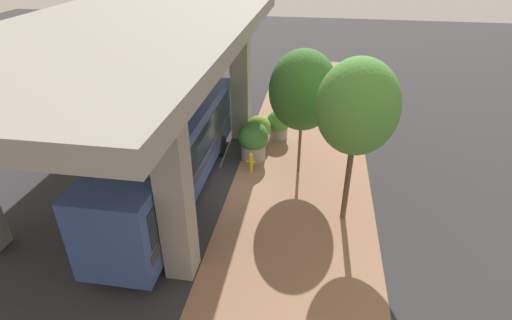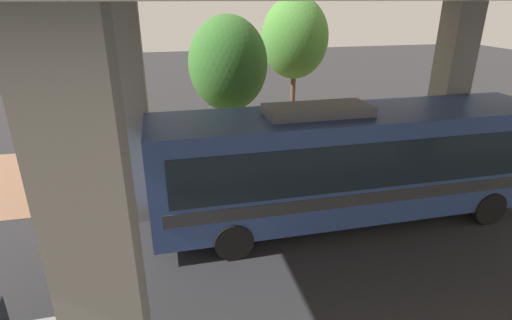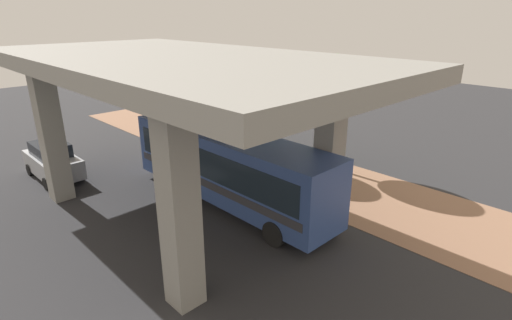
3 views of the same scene
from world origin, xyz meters
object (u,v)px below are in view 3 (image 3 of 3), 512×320
bus (228,164)px  street_tree_far (265,95)px  street_tree_near (334,86)px  parked_car (53,161)px  planter_back (209,148)px  planter_front (225,152)px  fire_hydrant (242,165)px  planter_middle (212,141)px

bus → street_tree_far: 6.01m
street_tree_near → parked_car: street_tree_near is taller
planter_back → bus: bearing=61.0°
planter_back → street_tree_near: 7.89m
planter_front → street_tree_near: bearing=136.2°
bus → fire_hydrant: bus is taller
fire_hydrant → planter_back: size_ratio=0.63×
planter_front → street_tree_far: street_tree_far is taller
bus → parked_car: bus is taller
fire_hydrant → street_tree_far: bearing=-169.4°
street_tree_far → fire_hydrant: bearing=10.6°
planter_middle → parked_car: 8.83m
planter_back → street_tree_far: street_tree_far is taller
fire_hydrant → street_tree_far: street_tree_far is taller
street_tree_near → planter_middle: bearing=-63.1°
bus → planter_back: size_ratio=7.04×
fire_hydrant → street_tree_near: 6.41m
street_tree_near → parked_car: 15.28m
bus → parked_car: 9.93m
planter_middle → planter_back: size_ratio=1.01×
planter_back → parked_car: size_ratio=0.39×
planter_back → parked_car: (7.44, -3.70, 0.12)m
planter_front → bus: bearing=51.9°
street_tree_far → planter_front: bearing=-21.2°
planter_back → street_tree_near: (-4.17, 5.54, 3.77)m
planter_back → planter_middle: bearing=-137.4°
street_tree_near → parked_car: (11.60, -9.24, -3.65)m
planter_middle → street_tree_near: street_tree_near is taller
fire_hydrant → parked_car: bearing=-40.8°
bus → planter_front: bus is taller
planter_back → parked_car: bearing=-26.4°
bus → planter_middle: bus is taller
planter_front → parked_car: bearing=-35.1°
parked_car → bus: bearing=118.1°
street_tree_far → street_tree_near: bearing=121.6°
bus → parked_car: bearing=-61.9°
bus → parked_car: (4.65, -8.72, -0.99)m
planter_front → planter_middle: planter_front is taller
fire_hydrant → street_tree_near: size_ratio=0.16×
bus → planter_middle: bearing=-122.3°
planter_middle → street_tree_far: street_tree_far is taller
planter_middle → planter_back: (0.93, 0.85, -0.01)m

